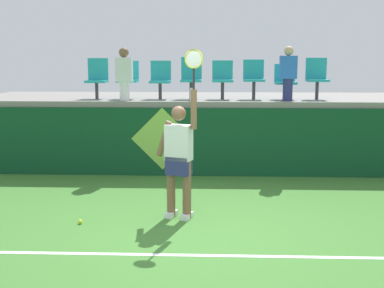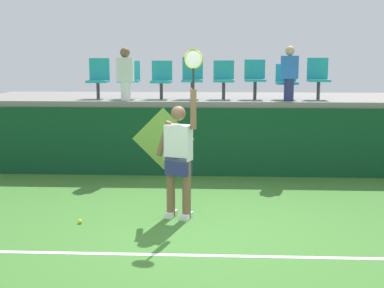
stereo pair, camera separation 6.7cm
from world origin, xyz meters
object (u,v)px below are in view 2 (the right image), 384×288
Objects in this scene: tennis_ball at (80,221)px; stadium_chair_7 at (318,76)px; stadium_chair_3 at (192,76)px; spectator_1 at (125,73)px; water_bottle at (193,95)px; stadium_chair_2 at (162,78)px; stadium_chair_1 at (129,78)px; stadium_chair_5 at (255,77)px; stadium_chair_0 at (99,77)px; stadium_chair_6 at (287,80)px; tennis_player at (179,155)px; stadium_chair_4 at (224,77)px; spectator_0 at (289,72)px.

stadium_chair_7 reaches higher than tennis_ball.
stadium_chair_3 is 1.44m from spectator_1.
stadium_chair_2 is (-0.70, 0.62, 0.31)m from water_bottle.
stadium_chair_5 is at bearing 0.01° from stadium_chair_1.
stadium_chair_3 reaches higher than tennis_ball.
spectator_1 is (-4.02, -0.46, 0.08)m from stadium_chair_7.
stadium_chair_1 is at bearing -0.64° from stadium_chair_0.
stadium_chair_7 reaches higher than stadium_chair_0.
stadium_chair_2 is at bearing 32.91° from spectator_1.
tennis_player is at bearing -119.48° from stadium_chair_6.
stadium_chair_0 is (-2.00, 3.60, 1.02)m from tennis_player.
tennis_player reaches higher than stadium_chair_4.
stadium_chair_0 is 0.81m from spectator_1.
stadium_chair_0 reaches higher than stadium_chair_5.
spectator_1 reaches higher than water_bottle.
water_bottle is 1.56m from stadium_chair_1.
water_bottle is at bearing -173.74° from spectator_0.
spectator_1 reaches higher than stadium_chair_3.
stadium_chair_3 is at bearing 89.55° from tennis_player.
spectator_1 is (-1.40, 0.17, 0.43)m from water_bottle.
stadium_chair_1 is 0.99× the size of stadium_chair_4.
stadium_chair_0 reaches higher than stadium_chair_6.
spectator_0 is 1.03× the size of spectator_1.
spectator_0 reaches higher than spectator_1.
spectator_0 is (4.03, -0.41, 0.12)m from stadium_chair_0.
spectator_0 is (3.36, -0.40, 0.13)m from stadium_chair_1.
stadium_chair_1 is 0.97× the size of stadium_chair_5.
tennis_player is 4.24m from stadium_chair_0.
water_bottle is 0.94m from stadium_chair_4.
stadium_chair_4 is at bearing -0.11° from stadium_chair_2.
water_bottle is (1.49, 3.34, 1.62)m from tennis_ball.
stadium_chair_2 is 3.32m from stadium_chair_7.
stadium_chair_6 is (4.03, -0.01, -0.06)m from stadium_chair_0.
spectator_1 is at bearing -147.09° from stadium_chair_2.
stadium_chair_5 is at bearing -179.82° from stadium_chair_7.
stadium_chair_5 reaches higher than water_bottle.
stadium_chair_7 is (3.32, 0.00, 0.04)m from stadium_chair_2.
tennis_ball is 5.22m from stadium_chair_5.
stadium_chair_2 reaches higher than tennis_ball.
stadium_chair_6 is at bearing 90.00° from spectator_0.
spectator_1 is at bearing -179.16° from spectator_0.
stadium_chair_3 is at bearing 179.68° from stadium_chair_5.
stadium_chair_6 is (1.96, 0.61, 0.28)m from water_bottle.
stadium_chair_2 is 1.99m from stadium_chair_5.
stadium_chair_6 is 0.43m from spectator_0.
stadium_chair_0 is at bearing 179.96° from stadium_chair_7.
tennis_ball is 0.08× the size of stadium_chair_7.
tennis_player is at bearing -90.45° from stadium_chair_3.
stadium_chair_3 reaches higher than stadium_chair_7.
stadium_chair_5 is 1.13× the size of stadium_chair_6.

